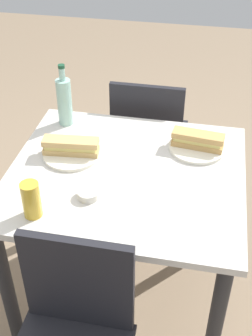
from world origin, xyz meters
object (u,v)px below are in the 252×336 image
Objects in this scene: dining_table at (126,194)px; knife_far at (197,139)px; olive_bowl at (88,194)px; beer_glass at (31,200)px; chair_far at (148,138)px; plate_near at (72,154)px; knife_near at (71,145)px; baguette_sandwich_near at (71,146)px; plate_far at (197,148)px; baguette_sandwich_far at (198,140)px; water_bottle at (64,101)px.

knife_far reaches higher than dining_table.
dining_table is 0.26m from olive_bowl.
beer_glass is 0.23m from olive_bowl.
olive_bowl is at bearing -97.65° from chair_far.
dining_table is 0.29m from plate_near.
knife_near is at bearing -163.92° from knife_far.
chair_far reaches higher than baguette_sandwich_near.
knife_near reaches higher than plate_far.
olive_bowl is at bearing -120.89° from dining_table.
baguette_sandwich_near is 0.98× the size of plate_far.
plate_far reaches higher than dining_table.
knife_near reaches higher than plate_near.
chair_far reaches higher than baguette_sandwich_far.
knife_near is 0.76× the size of baguette_sandwich_far.
plate_far is (0.28, 0.23, 0.13)m from dining_table.
beer_glass reaches higher than dining_table.
beer_glass is at bearing -132.73° from knife_far.
water_bottle is 3.49× the size of olive_bowl.
dining_table is 4.21× the size of baguette_sandwich_far.
baguette_sandwich_far is at bearing 16.24° from plate_near.
plate_far is at bearing 39.19° from dining_table.
water_bottle is (-0.10, 0.26, 0.11)m from plate_near.
plate_near is 0.57m from knife_far.
baguette_sandwich_far is 1.28× the size of knife_far.
water_bottle reaches higher than plate_near.
baguette_sandwich_far is (0.28, -0.41, 0.29)m from chair_far.
water_bottle reaches higher than baguette_sandwich_near.
plate_near is 2.91× the size of olive_bowl.
plate_near is 0.55m from plate_far.
plate_far is (0.53, 0.16, 0.00)m from plate_near.
plate_far is at bearing -85.17° from knife_far.
plate_far is at bearing -9.12° from water_bottle.
knife_near is 0.24m from water_bottle.
baguette_sandwich_near reaches higher than knife_near.
baguette_sandwich_near is 0.29m from water_bottle.
knife_near is at bearing 117.56° from olive_bowl.
baguette_sandwich_far is 0.65m from water_bottle.
plate_far is 0.56m from olive_bowl.
beer_glass is at bearing -135.71° from baguette_sandwich_far.
baguette_sandwich_near is at bearing -158.29° from knife_far.
beer_glass reaches higher than knife_near.
dining_table is at bearing -15.37° from baguette_sandwich_near.
baguette_sandwich_far reaches higher than olive_bowl.
dining_table is 0.40m from baguette_sandwich_far.
baguette_sandwich_far reaches higher than knife_far.
plate_far is at bearing 46.68° from olive_bowl.
knife_near is at bearing -66.81° from water_bottle.
chair_far is at bearing 41.00° from water_bottle.
water_bottle is (-0.36, -0.31, 0.36)m from chair_far.
water_bottle reaches higher than plate_far.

